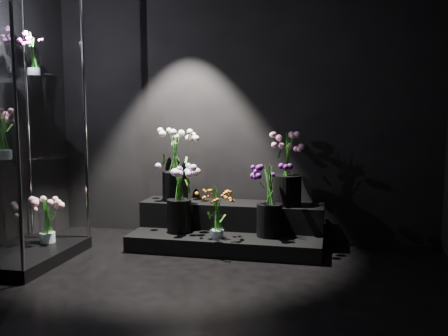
% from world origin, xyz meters
% --- Properties ---
extents(floor, '(4.00, 4.00, 0.00)m').
position_xyz_m(floor, '(0.00, 0.00, 0.00)').
color(floor, black).
rests_on(floor, ground).
extents(wall_back, '(4.00, 0.00, 4.00)m').
position_xyz_m(wall_back, '(0.00, 2.00, 1.40)').
color(wall_back, black).
rests_on(wall_back, floor).
extents(display_riser, '(1.83, 0.81, 0.41)m').
position_xyz_m(display_riser, '(-0.03, 1.64, 0.17)').
color(display_riser, black).
rests_on(display_riser, floor).
extents(display_case, '(0.65, 1.08, 2.38)m').
position_xyz_m(display_case, '(-1.65, 0.71, 1.19)').
color(display_case, black).
rests_on(display_case, floor).
extents(bouquet_orange_bells, '(0.29, 0.29, 0.48)m').
position_xyz_m(bouquet_orange_bells, '(-0.09, 1.31, 0.40)').
color(bouquet_orange_bells, white).
rests_on(bouquet_orange_bells, display_riser).
extents(bouquet_lilac, '(0.40, 0.40, 0.66)m').
position_xyz_m(bouquet_lilac, '(-0.49, 1.44, 0.55)').
color(bouquet_lilac, black).
rests_on(bouquet_lilac, display_riser).
extents(bouquet_purple, '(0.36, 0.36, 0.69)m').
position_xyz_m(bouquet_purple, '(0.38, 1.47, 0.54)').
color(bouquet_purple, black).
rests_on(bouquet_purple, display_riser).
extents(bouquet_cream_roses, '(0.47, 0.47, 0.72)m').
position_xyz_m(bouquet_cream_roses, '(-0.62, 1.72, 0.82)').
color(bouquet_cream_roses, black).
rests_on(bouquet_cream_roses, display_riser).
extents(bouquet_pink_roses, '(0.38, 0.38, 0.70)m').
position_xyz_m(bouquet_pink_roses, '(0.52, 1.72, 0.78)').
color(bouquet_pink_roses, black).
rests_on(bouquet_pink_roses, display_riser).
extents(bouquet_case_pink, '(0.32, 0.32, 0.40)m').
position_xyz_m(bouquet_case_pink, '(-1.70, 0.50, 1.14)').
color(bouquet_case_pink, white).
rests_on(bouquet_case_pink, display_case).
extents(bouquet_case_magenta, '(0.26, 0.26, 0.38)m').
position_xyz_m(bouquet_case_magenta, '(-1.62, 0.86, 1.82)').
color(bouquet_case_magenta, white).
rests_on(bouquet_case_magenta, display_case).
extents(bouquet_case_base_pink, '(0.31, 0.31, 0.42)m').
position_xyz_m(bouquet_case_base_pink, '(-1.62, 0.95, 0.33)').
color(bouquet_case_base_pink, white).
rests_on(bouquet_case_base_pink, display_case).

